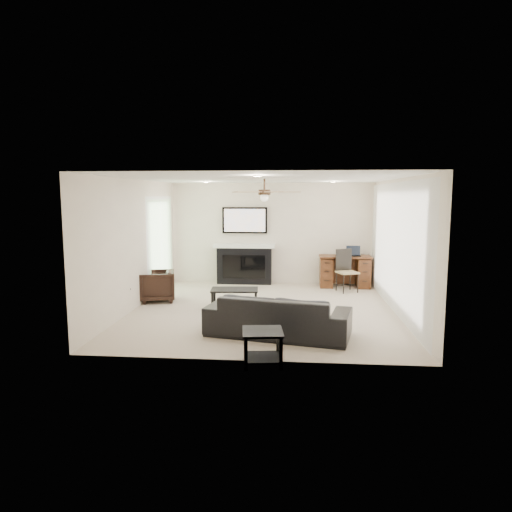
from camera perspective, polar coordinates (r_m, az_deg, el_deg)
The scene contains 10 objects.
room_shell at distance 8.67m, azimuth 2.27°, elevation 4.23°, with size 5.50×5.54×2.52m.
sofa at distance 7.21m, azimuth 2.76°, elevation -7.41°, with size 2.23×0.87×0.65m, color black.
armchair at distance 9.73m, azimuth -12.24°, elevation -3.67°, with size 0.69×0.71×0.64m, color black.
coffee_table at distance 8.86m, azimuth -2.69°, elevation -5.40°, with size 0.90×0.50×0.40m, color black.
end_table_near at distance 6.05m, azimuth 0.83°, elevation -11.35°, with size 0.52×0.52×0.45m, color black.
end_table_left at distance 8.97m, azimuth -17.59°, elevation -5.43°, with size 0.50×0.50×0.45m, color black.
fireplace_unit at distance 11.29m, azimuth -1.47°, elevation 1.28°, with size 1.52×0.34×1.91m, color black.
desk at distance 11.16m, azimuth 11.02°, elevation -1.91°, with size 1.22×0.56×0.76m, color #37150D.
desk_chair at distance 10.60m, azimuth 11.34°, elevation -1.83°, with size 0.42×0.44×0.97m, color black.
laptop at distance 11.09m, azimuth 12.12°, elevation 0.59°, with size 0.33×0.24×0.23m, color black.
Camera 1 is at (0.60, -8.57, 2.18)m, focal length 32.00 mm.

